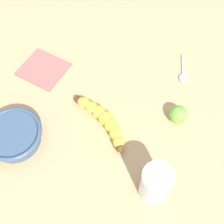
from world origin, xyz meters
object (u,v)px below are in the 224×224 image
object	(u,v)px
ceramic_bowl	(14,136)
lime_fruit	(178,114)
banana	(103,119)
teaspoon	(183,76)
smoothie_glass	(155,184)

from	to	relation	value
ceramic_bowl	lime_fruit	bearing A→B (deg)	-66.79
banana	teaspoon	bearing A→B (deg)	-94.32
banana	lime_fruit	size ratio (longest dim) A/B	3.44
lime_fruit	teaspoon	size ratio (longest dim) A/B	0.44
banana	smoothie_glass	world-z (taller)	smoothie_glass
smoothie_glass	ceramic_bowl	size ratio (longest dim) A/B	0.71
ceramic_bowl	teaspoon	size ratio (longest dim) A/B	1.33
banana	smoothie_glass	distance (cm)	22.21
ceramic_bowl	lime_fruit	xyz separation A→B (cm)	(17.08, -39.83, -0.43)
ceramic_bowl	banana	bearing A→B (deg)	-62.39
banana	teaspoon	size ratio (longest dim) A/B	1.51
banana	teaspoon	world-z (taller)	banana
banana	smoothie_glass	size ratio (longest dim) A/B	1.59
smoothie_glass	teaspoon	world-z (taller)	smoothie_glass
smoothie_glass	lime_fruit	size ratio (longest dim) A/B	2.16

